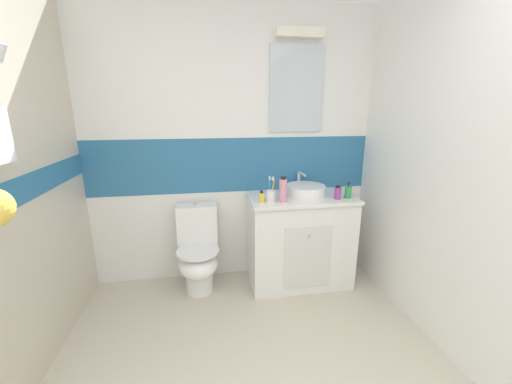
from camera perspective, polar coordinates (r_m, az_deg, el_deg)
The scene contains 11 objects.
ground_plane at distance 2.30m, azimuth -0.38°, elevation -29.85°, with size 3.20×3.48×0.04m, color beige.
wall_back_tiled at distance 2.88m, azimuth -4.31°, elevation 8.28°, with size 3.20×0.20×2.50m.
wall_right_plain at distance 2.30m, azimuth 35.05°, elevation 3.47°, with size 0.10×3.48×2.50m, color white.
vanity_cabinet at distance 2.93m, azimuth 8.02°, elevation -8.70°, with size 0.94×0.54×0.85m.
sink_basin at distance 2.79m, azimuth 9.15°, elevation 0.39°, with size 0.35×0.40×0.19m.
toilet at distance 2.85m, azimuth -10.70°, elevation -10.97°, with size 0.37×0.50×0.78m.
toothbrush_cup at distance 2.58m, azimuth 2.76°, elevation -0.60°, with size 0.08×0.08×0.21m.
soap_dispenser at distance 2.80m, azimuth 16.73°, elevation -0.01°, with size 0.06×0.06×0.14m.
shampoo_bottle_tall at distance 2.56m, azimuth 5.03°, elevation 0.36°, with size 0.06×0.06×0.22m.
perfume_flask_small at distance 2.55m, azimuth 1.03°, elevation -0.93°, with size 0.04×0.03×0.10m.
lotion_bottle_short at distance 2.74m, azimuth 14.93°, elevation -0.13°, with size 0.06×0.06×0.12m.
Camera 1 is at (-0.26, -0.40, 1.61)m, focal length 21.52 mm.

